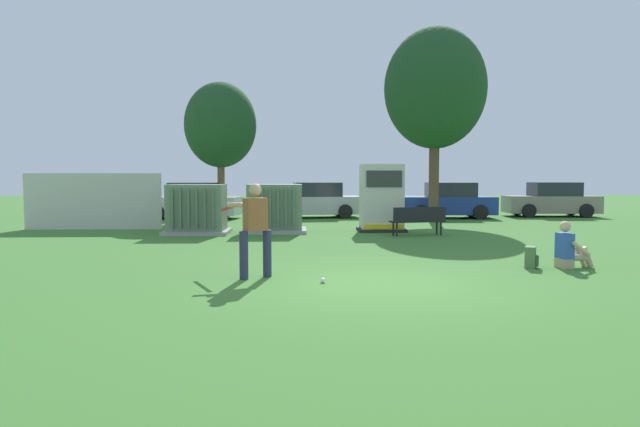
% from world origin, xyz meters
% --- Properties ---
extents(ground_plane, '(96.00, 96.00, 0.00)m').
position_xyz_m(ground_plane, '(0.00, 0.00, 0.00)').
color(ground_plane, '#3D752D').
extents(fence_panel, '(4.80, 0.12, 2.00)m').
position_xyz_m(fence_panel, '(-8.68, 10.50, 1.00)').
color(fence_panel, beige).
rests_on(fence_panel, ground).
extents(transformer_west, '(2.10, 1.70, 1.62)m').
position_xyz_m(transformer_west, '(-4.71, 8.82, 0.79)').
color(transformer_west, '#9E9B93').
rests_on(transformer_west, ground).
extents(transformer_mid_west, '(2.10, 1.70, 1.62)m').
position_xyz_m(transformer_mid_west, '(-2.16, 9.19, 0.79)').
color(transformer_mid_west, '#9E9B93').
rests_on(transformer_mid_west, ground).
extents(generator_enclosure, '(1.60, 1.40, 2.30)m').
position_xyz_m(generator_enclosure, '(1.48, 9.49, 1.14)').
color(generator_enclosure, '#262626').
rests_on(generator_enclosure, ground).
extents(park_bench, '(1.84, 0.81, 0.92)m').
position_xyz_m(park_bench, '(2.44, 7.92, 0.54)').
color(park_bench, black).
rests_on(park_bench, ground).
extents(batter, '(1.09, 1.48, 1.74)m').
position_xyz_m(batter, '(-2.19, 0.60, 0.98)').
color(batter, '#282D4C').
rests_on(batter, ground).
extents(sports_ball, '(0.09, 0.09, 0.09)m').
position_xyz_m(sports_ball, '(-0.95, 0.04, 0.04)').
color(sports_ball, white).
rests_on(sports_ball, ground).
extents(seated_spectator, '(0.76, 0.60, 0.96)m').
position_xyz_m(seated_spectator, '(4.16, 1.49, 0.38)').
color(seated_spectator, tan).
rests_on(seated_spectator, ground).
extents(backpack, '(0.35, 0.38, 0.44)m').
position_xyz_m(backpack, '(3.39, 1.51, 0.21)').
color(backpack, '#4C723F').
rests_on(backpack, ground).
extents(tree_left, '(3.17, 3.17, 6.05)m').
position_xyz_m(tree_left, '(-4.82, 15.44, 4.15)').
color(tree_left, brown).
rests_on(tree_left, ground).
extents(tree_center_left, '(4.21, 4.21, 8.05)m').
position_xyz_m(tree_center_left, '(4.31, 13.65, 5.53)').
color(tree_center_left, brown).
rests_on(tree_center_left, ground).
extents(parked_car_leftmost, '(4.37, 2.29, 1.62)m').
position_xyz_m(parked_car_leftmost, '(-6.10, 15.66, 0.75)').
color(parked_car_leftmost, '#B2B2B7').
rests_on(parked_car_leftmost, ground).
extents(parked_car_left_of_center, '(4.36, 2.27, 1.62)m').
position_xyz_m(parked_car_left_of_center, '(-0.62, 16.12, 0.75)').
color(parked_car_left_of_center, '#B2B2B7').
rests_on(parked_car_left_of_center, ground).
extents(parked_car_right_of_center, '(4.28, 2.08, 1.62)m').
position_xyz_m(parked_car_right_of_center, '(5.43, 15.55, 0.75)').
color(parked_car_right_of_center, navy).
rests_on(parked_car_right_of_center, ground).
extents(parked_car_rightmost, '(4.30, 2.13, 1.62)m').
position_xyz_m(parked_car_rightmost, '(10.61, 16.38, 0.75)').
color(parked_car_rightmost, gray).
rests_on(parked_car_rightmost, ground).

